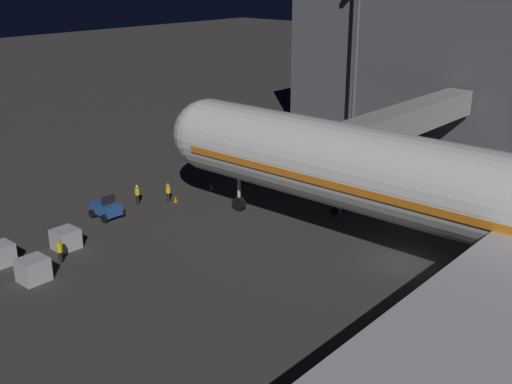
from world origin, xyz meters
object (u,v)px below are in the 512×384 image
baggage_container_spare (66,239)px  traffic_cone_nose_port (211,187)px  apron_floodlight_mast (357,44)px  ground_crew_near_nose_gear (137,194)px  baggage_container_near_belt (33,270)px  baggage_tug_spare (106,208)px  ground_crew_marshaller_fwd (60,250)px  ground_crew_by_belt_loader (168,192)px  traffic_cone_nose_starboard (175,199)px  jet_bridge (393,125)px

baggage_container_spare → traffic_cone_nose_port: bearing=-176.0°
apron_floodlight_mast → traffic_cone_nose_port: 25.73m
ground_crew_near_nose_gear → baggage_container_near_belt: bearing=24.1°
baggage_tug_spare → ground_crew_marshaller_fwd: 8.49m
ground_crew_by_belt_loader → traffic_cone_nose_starboard: size_ratio=3.10×
baggage_container_near_belt → ground_crew_marshaller_fwd: bearing=-158.8°
ground_crew_marshaller_fwd → traffic_cone_nose_starboard: (-13.28, -2.92, -0.70)m
baggage_tug_spare → traffic_cone_nose_port: bearing=171.4°
ground_crew_marshaller_fwd → traffic_cone_nose_port: bearing=-170.6°
baggage_container_spare → ground_crew_near_nose_gear: size_ratio=0.97×
apron_floodlight_mast → traffic_cone_nose_starboard: bearing=-0.4°
baggage_tug_spare → ground_crew_marshaller_fwd: baggage_tug_spare is taller
baggage_container_near_belt → ground_crew_near_nose_gear: size_ratio=1.02×
apron_floodlight_mast → ground_crew_marshaller_fwd: bearing=3.8°
ground_crew_near_nose_gear → traffic_cone_nose_starboard: ground_crew_near_nose_gear is taller
ground_crew_near_nose_gear → baggage_container_spare: bearing=19.3°
jet_bridge → ground_crew_by_belt_loader: (15.76, -12.60, -5.05)m
jet_bridge → traffic_cone_nose_starboard: (15.40, -12.11, -5.72)m
jet_bridge → traffic_cone_nose_port: jet_bridge is taller
baggage_container_near_belt → traffic_cone_nose_starboard: (-15.92, -3.95, -0.51)m
jet_bridge → baggage_container_spare: 29.68m
baggage_tug_spare → ground_crew_near_nose_gear: size_ratio=1.37×
baggage_container_near_belt → traffic_cone_nose_port: baggage_container_near_belt is taller
baggage_container_spare → traffic_cone_nose_starboard: baggage_container_spare is taller
baggage_container_spare → ground_crew_by_belt_loader: bearing=-171.8°
jet_bridge → baggage_tug_spare: (21.48, -13.69, -5.21)m
baggage_container_near_belt → traffic_cone_nose_starboard: baggage_container_near_belt is taller
ground_crew_by_belt_loader → traffic_cone_nose_port: bearing=174.1°
jet_bridge → baggage_tug_spare: bearing=-32.5°
apron_floodlight_mast → baggage_container_spare: apron_floodlight_mast is taller
ground_crew_near_nose_gear → traffic_cone_nose_port: 7.22m
ground_crew_near_nose_gear → traffic_cone_nose_starboard: bearing=140.1°
jet_bridge → apron_floodlight_mast: 17.89m
baggage_tug_spare → ground_crew_near_nose_gear: bearing=-172.2°
jet_bridge → traffic_cone_nose_starboard: 20.41m
baggage_tug_spare → jet_bridge: bearing=147.5°
baggage_container_spare → baggage_container_near_belt: bearing=33.5°
baggage_container_near_belt → ground_crew_marshaller_fwd: ground_crew_marshaller_fwd is taller
jet_bridge → traffic_cone_nose_starboard: size_ratio=45.30×
ground_crew_near_nose_gear → traffic_cone_nose_port: (-6.88, 2.07, -0.69)m
jet_bridge → baggage_container_near_belt: 32.78m
ground_crew_by_belt_loader → ground_crew_near_nose_gear: bearing=-36.7°
baggage_tug_spare → ground_crew_by_belt_loader: size_ratio=1.41×
apron_floodlight_mast → baggage_container_spare: bearing=1.4°
baggage_tug_spare → ground_crew_by_belt_loader: (-5.73, 1.09, 0.16)m
baggage_container_spare → traffic_cone_nose_starboard: 11.73m
ground_crew_near_nose_gear → traffic_cone_nose_starboard: size_ratio=3.19×
baggage_container_spare → traffic_cone_nose_port: 16.12m
jet_bridge → apron_floodlight_mast: bearing=-135.9°
baggage_tug_spare → baggage_container_spare: 6.21m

